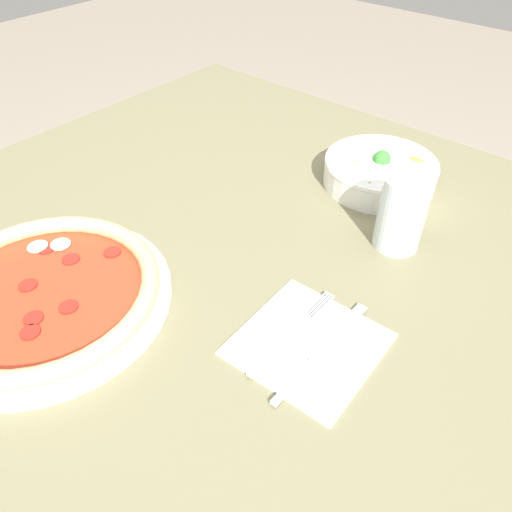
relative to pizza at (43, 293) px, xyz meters
name	(u,v)px	position (x,y,z in m)	size (l,w,h in m)	color
ground_plane	(239,448)	(0.08, 0.29, -0.75)	(8.00, 8.00, 0.00)	gray
dining_table	(232,271)	(0.08, 0.29, -0.11)	(1.10, 1.07, 0.73)	#706B4C
pizza	(43,293)	(0.00, 0.00, 0.00)	(0.35, 0.35, 0.04)	white
bowl	(380,170)	(0.20, 0.58, 0.01)	(0.21, 0.21, 0.07)	white
napkin	(308,344)	(0.33, 0.18, -0.02)	(0.18, 0.18, 0.00)	white
fork	(292,333)	(0.30, 0.18, -0.01)	(0.02, 0.18, 0.00)	silver
knife	(318,355)	(0.35, 0.17, -0.01)	(0.02, 0.20, 0.01)	silver
glass	(402,213)	(0.31, 0.44, 0.04)	(0.07, 0.07, 0.12)	silver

